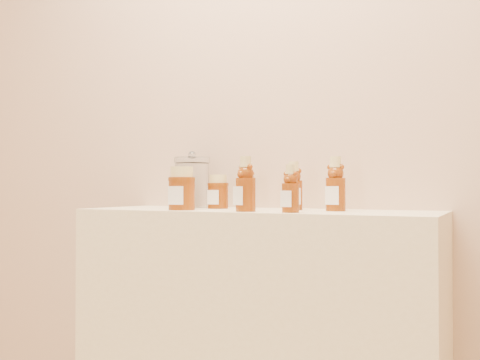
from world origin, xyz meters
The scene contains 11 objects.
wall_back centered at (0.00, 1.75, 1.35)m, with size 3.50×0.02×2.70m, color tan.
display_table centered at (0.00, 1.55, 0.45)m, with size 1.20×0.40×0.90m, color beige.
bear_bottle_back_left centered at (-0.06, 1.62, 0.99)m, with size 0.06×0.06×0.17m, color #642807, non-canonical shape.
bear_bottle_back_mid centered at (0.12, 1.59, 0.99)m, with size 0.06×0.06×0.18m, color #642807, non-canonical shape.
bear_bottle_back_right centered at (0.27, 1.58, 1.00)m, with size 0.07×0.07×0.20m, color #642807, non-canonical shape.
bear_bottle_front_left centered at (0.03, 1.42, 1.00)m, with size 0.07×0.07×0.19m, color #642807, non-canonical shape.
bear_bottle_front_right centered at (0.18, 1.42, 0.98)m, with size 0.06×0.06×0.16m, color #642807, non-canonical shape.
honey_jar_left centered at (-0.27, 1.54, 0.96)m, with size 0.08×0.08×0.12m, color #642807, non-canonical shape.
honey_jar_back centered at (-0.17, 1.60, 0.96)m, with size 0.08×0.08×0.12m, color #642807, non-canonical shape.
honey_jar_front centered at (-0.22, 1.44, 0.97)m, with size 0.09×0.09×0.14m, color #642807, non-canonical shape.
glass_canister centered at (-0.30, 1.64, 1.00)m, with size 0.13×0.13×0.21m, color white, non-canonical shape.
Camera 1 is at (0.75, -0.07, 0.97)m, focal length 40.00 mm.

